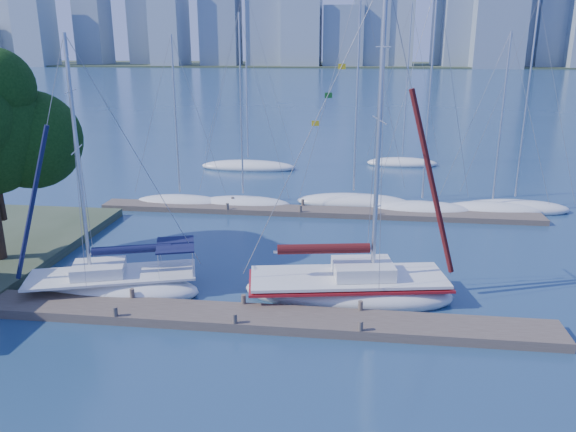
# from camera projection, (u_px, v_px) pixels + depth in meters

# --- Properties ---
(ground) EXTENTS (700.00, 700.00, 0.00)m
(ground) POSITION_uv_depth(u_px,v_px,m) (240.00, 322.00, 23.45)
(ground) COLOR navy
(ground) RESTS_ON ground
(near_dock) EXTENTS (26.00, 2.00, 0.40)m
(near_dock) POSITION_uv_depth(u_px,v_px,m) (239.00, 317.00, 23.39)
(near_dock) COLOR #4D4239
(near_dock) RESTS_ON ground
(far_dock) EXTENTS (30.00, 1.80, 0.36)m
(far_dock) POSITION_uv_depth(u_px,v_px,m) (316.00, 211.00, 38.35)
(far_dock) COLOR #4D4239
(far_dock) RESTS_ON ground
(far_shore) EXTENTS (800.00, 100.00, 1.50)m
(far_shore) POSITION_uv_depth(u_px,v_px,m) (352.00, 65.00, 327.22)
(far_shore) COLOR #38472D
(far_shore) RESTS_ON ground
(sailboat_navy) EXTENTS (8.58, 4.96, 12.13)m
(sailboat_navy) POSITION_uv_depth(u_px,v_px,m) (112.00, 274.00, 25.91)
(sailboat_navy) COLOR silver
(sailboat_navy) RESTS_ON ground
(sailboat_maroon) EXTENTS (9.83, 4.68, 14.46)m
(sailboat_maroon) POSITION_uv_depth(u_px,v_px,m) (349.00, 277.00, 25.31)
(sailboat_maroon) COLOR silver
(sailboat_maroon) RESTS_ON ground
(bg_boat_0) EXTENTS (6.74, 2.66, 12.11)m
(bg_boat_0) POSITION_uv_depth(u_px,v_px,m) (181.00, 202.00, 40.49)
(bg_boat_0) COLOR silver
(bg_boat_0) RESTS_ON ground
(bg_boat_1) EXTENTS (7.12, 3.37, 13.48)m
(bg_boat_1) POSITION_uv_depth(u_px,v_px,m) (243.00, 203.00, 40.08)
(bg_boat_1) COLOR silver
(bg_boat_1) RESTS_ON ground
(bg_boat_2) EXTENTS (8.44, 5.47, 15.85)m
(bg_boat_2) POSITION_uv_depth(u_px,v_px,m) (353.00, 201.00, 40.47)
(bg_boat_2) COLOR silver
(bg_boat_2) RESTS_ON ground
(bg_boat_3) EXTENTS (7.20, 4.30, 15.39)m
(bg_boat_3) POSITION_uv_depth(u_px,v_px,m) (422.00, 208.00, 38.59)
(bg_boat_3) COLOR silver
(bg_boat_3) RESTS_ON ground
(bg_boat_4) EXTENTS (7.42, 3.59, 12.29)m
(bg_boat_4) POSITION_uv_depth(u_px,v_px,m) (492.00, 209.00, 38.59)
(bg_boat_4) COLOR silver
(bg_boat_4) RESTS_ON ground
(bg_boat_5) EXTENTS (7.81, 4.61, 14.30)m
(bg_boat_5) POSITION_uv_depth(u_px,v_px,m) (514.00, 207.00, 39.00)
(bg_boat_5) COLOR silver
(bg_boat_5) RESTS_ON ground
(bg_boat_6) EXTENTS (9.15, 4.06, 16.43)m
(bg_boat_6) POSITION_uv_depth(u_px,v_px,m) (248.00, 166.00, 52.22)
(bg_boat_6) COLOR silver
(bg_boat_6) RESTS_ON ground
(bg_boat_7) EXTENTS (6.76, 2.41, 15.06)m
(bg_boat_7) POSITION_uv_depth(u_px,v_px,m) (402.00, 162.00, 53.88)
(bg_boat_7) COLOR silver
(bg_boat_7) RESTS_ON ground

